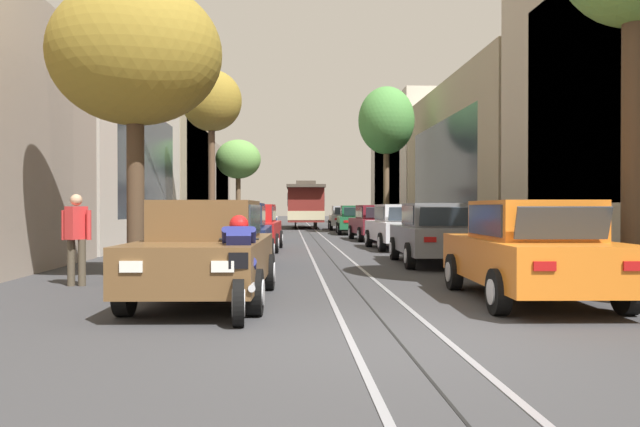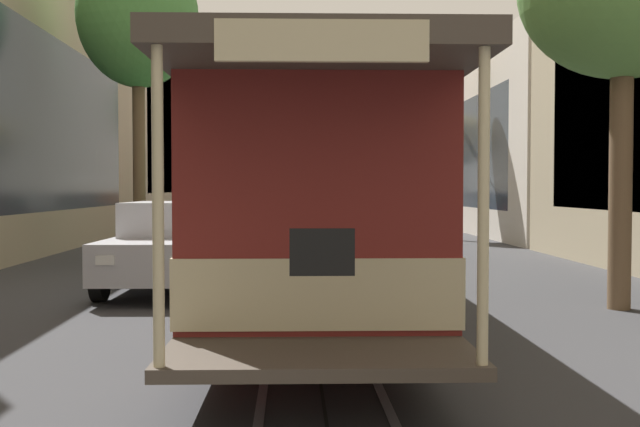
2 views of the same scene
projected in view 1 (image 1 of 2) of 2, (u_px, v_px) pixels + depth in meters
ground_plane at (314, 239)px, 29.16m from camera, size 160.00×160.00×0.00m
trolley_track_rails at (312, 236)px, 32.75m from camera, size 1.14×63.99×0.01m
building_facade_left at (134, 165)px, 33.22m from camera, size 5.72×55.69×8.90m
building_facade_right at (498, 141)px, 31.74m from camera, size 5.82×55.69×10.63m
parked_car_brown_near_left at (207, 250)px, 9.84m from camera, size 2.10×4.41×1.58m
parked_car_navy_second_left at (233, 234)px, 15.66m from camera, size 2.02×4.37×1.58m
parked_car_red_mid_left at (252, 227)px, 21.45m from camera, size 2.12×4.41×1.58m
parked_car_blue_fourth_left at (255, 223)px, 27.63m from camera, size 2.06×4.39×1.58m
parked_car_silver_fifth_left at (261, 220)px, 33.68m from camera, size 2.05×4.38×1.58m
parked_car_orange_near_right at (530, 250)px, 9.83m from camera, size 2.11×4.41×1.58m
parked_car_grey_second_right at (436, 233)px, 16.21m from camera, size 2.09×4.40×1.58m
parked_car_white_mid_right at (400, 227)px, 22.11m from camera, size 2.10×4.41×1.58m
parked_car_maroon_fourth_right at (375, 223)px, 28.10m from camera, size 2.14×4.42×1.58m
parked_car_green_fifth_right at (355, 220)px, 34.65m from camera, size 2.13×4.42×1.58m
parked_car_silver_sixth_right at (344, 218)px, 41.31m from camera, size 2.09×4.40×1.58m
street_tree_kerb_left_near at (135, 55)px, 12.46m from camera, size 3.44×2.77×5.97m
street_tree_kerb_left_second at (212, 103)px, 27.32m from camera, size 2.63×2.23×7.49m
street_tree_kerb_left_mid at (238, 160)px, 43.28m from camera, size 3.13×2.68×6.18m
street_tree_kerb_right_second at (386, 121)px, 35.04m from camera, size 3.13×3.34×8.24m
cable_car_trolley at (305, 205)px, 44.71m from camera, size 2.68×9.15×3.28m
motorcycle_with_rider at (239, 269)px, 8.40m from camera, size 0.58×1.99×1.37m
pedestrian_on_left_pavement at (157, 227)px, 18.40m from camera, size 0.55×0.42×1.60m
pedestrian_on_right_pavement at (76, 234)px, 11.71m from camera, size 0.55×0.42×1.72m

